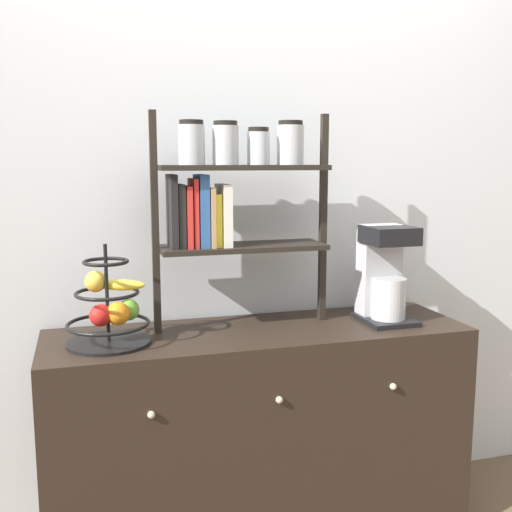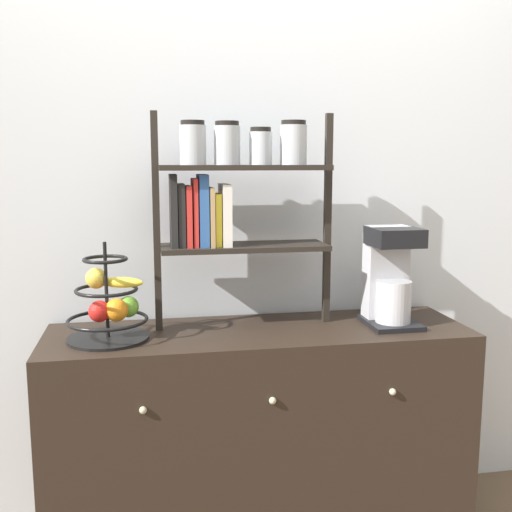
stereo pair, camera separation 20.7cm
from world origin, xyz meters
The scene contains 5 objects.
wall_back centered at (0.00, 0.49, 1.30)m, with size 7.00×0.05×2.60m, color silver.
sideboard centered at (0.00, 0.22, 0.39)m, with size 1.50×0.46×0.78m.
coffee_maker centered at (0.48, 0.21, 0.96)m, with size 0.18×0.22×0.36m.
fruit_stand centered at (-0.51, 0.20, 0.89)m, with size 0.27×0.27×0.33m.
shelf_hutch centered at (-0.10, 0.29, 1.27)m, with size 0.64×0.20×0.76m.
Camera 2 is at (-0.39, -1.80, 1.37)m, focal length 42.00 mm.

